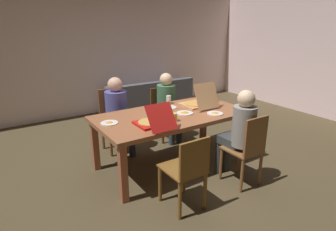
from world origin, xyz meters
TOP-DOWN VIEW (x-y plane):
  - ground_plane at (0.00, 0.00)m, footprint 20.00×20.00m
  - back_wall at (0.00, 3.06)m, footprint 7.95×0.12m
  - side_wall_right at (3.97, 0.92)m, footprint 0.12×5.21m
  - dining_table at (0.00, 0.00)m, footprint 2.11×1.08m
  - chair_0 at (-0.45, 0.97)m, footprint 0.45×0.39m
  - person_0 at (-0.45, 0.82)m, footprint 0.34×0.55m
  - chair_1 at (0.46, 0.95)m, footprint 0.42×0.41m
  - person_1 at (0.46, 0.81)m, footprint 0.32×0.50m
  - chair_2 at (0.46, -0.97)m, footprint 0.39×0.42m
  - person_2 at (0.46, -0.82)m, footprint 0.29×0.52m
  - chair_3 at (-0.45, -0.96)m, footprint 0.40×0.45m
  - pizza_box_0 at (-0.47, -0.26)m, footprint 0.34×0.54m
  - pizza_box_1 at (0.53, 0.10)m, footprint 0.38×0.52m
  - plate_0 at (0.50, -0.33)m, footprint 0.22×0.22m
  - plate_1 at (0.12, 0.26)m, footprint 0.23×0.23m
  - plate_2 at (0.15, -0.09)m, footprint 0.23×0.23m
  - plate_3 at (-0.88, 0.10)m, footprint 0.22×0.22m
  - drinking_glass_0 at (-0.15, -0.27)m, footprint 0.08×0.08m
  - drinking_glass_1 at (0.24, 0.45)m, footprint 0.08×0.08m
  - drinking_glass_2 at (0.92, 0.17)m, footprint 0.07×0.07m
  - drinking_glass_3 at (0.79, 0.40)m, footprint 0.07×0.07m
  - couch at (1.00, 2.37)m, footprint 1.80×0.90m

SIDE VIEW (x-z plane):
  - ground_plane at x=0.00m, z-range 0.00..0.00m
  - couch at x=1.00m, z-range -0.10..0.66m
  - chair_3 at x=-0.45m, z-range 0.04..0.91m
  - chair_1 at x=0.46m, z-range 0.05..0.94m
  - chair_2 at x=0.46m, z-range 0.05..0.98m
  - chair_0 at x=-0.45m, z-range 0.03..1.02m
  - person_1 at x=0.46m, z-range 0.11..1.27m
  - dining_table at x=0.00m, z-range 0.30..1.08m
  - person_0 at x=-0.45m, z-range 0.11..1.30m
  - person_2 at x=0.46m, z-range 0.10..1.32m
  - plate_1 at x=0.12m, z-range 0.77..0.78m
  - plate_0 at x=0.50m, z-range 0.77..0.80m
  - plate_3 at x=-0.88m, z-range 0.77..0.80m
  - plate_2 at x=0.15m, z-range 0.77..0.80m
  - pizza_box_0 at x=-0.47m, z-range 0.66..0.98m
  - pizza_box_1 at x=0.53m, z-range 0.64..1.02m
  - drinking_glass_0 at x=-0.15m, z-range 0.77..0.88m
  - drinking_glass_3 at x=0.79m, z-range 0.77..0.89m
  - drinking_glass_1 at x=0.24m, z-range 0.77..0.90m
  - drinking_glass_2 at x=0.92m, z-range 0.77..0.92m
  - back_wall at x=0.00m, z-range 0.00..2.67m
  - side_wall_right at x=3.97m, z-range 0.00..2.67m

